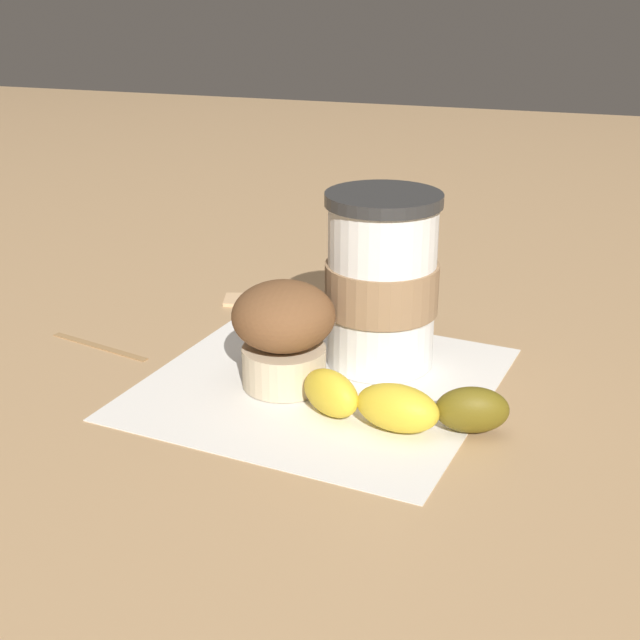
% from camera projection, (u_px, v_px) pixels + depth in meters
% --- Properties ---
extents(ground_plane, '(3.00, 3.00, 0.00)m').
position_uv_depth(ground_plane, '(320.00, 383.00, 0.73)').
color(ground_plane, tan).
extents(paper_napkin, '(0.30, 0.30, 0.00)m').
position_uv_depth(paper_napkin, '(320.00, 382.00, 0.73)').
color(paper_napkin, white).
rests_on(paper_napkin, ground_plane).
extents(coffee_cup, '(0.10, 0.10, 0.15)m').
position_uv_depth(coffee_cup, '(382.00, 281.00, 0.74)').
color(coffee_cup, white).
rests_on(coffee_cup, paper_napkin).
extents(muffin, '(0.08, 0.08, 0.09)m').
position_uv_depth(muffin, '(284.00, 331.00, 0.71)').
color(muffin, beige).
rests_on(muffin, paper_napkin).
extents(banana, '(0.06, 0.17, 0.04)m').
position_uv_depth(banana, '(399.00, 404.00, 0.65)').
color(banana, gold).
rests_on(banana, paper_napkin).
extents(sugar_packet, '(0.04, 0.06, 0.01)m').
position_uv_depth(sugar_packet, '(249.00, 298.00, 0.90)').
color(sugar_packet, '#E0B27F').
rests_on(sugar_packet, ground_plane).
extents(wooden_stirrer, '(0.03, 0.11, 0.00)m').
position_uv_depth(wooden_stirrer, '(99.00, 346.00, 0.80)').
color(wooden_stirrer, '#9E7547').
rests_on(wooden_stirrer, ground_plane).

